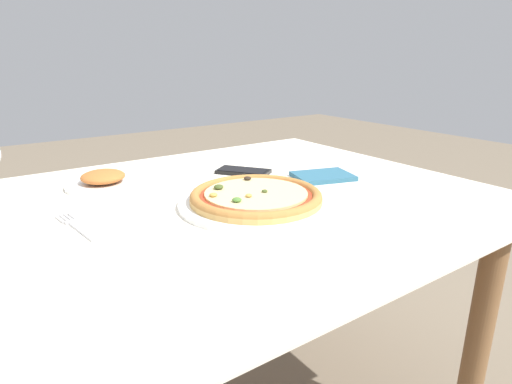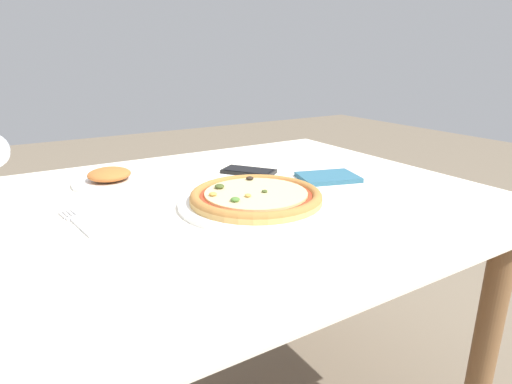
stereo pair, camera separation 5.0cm
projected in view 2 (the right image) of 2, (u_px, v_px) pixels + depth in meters
dining_table at (222, 235)px, 1.00m from camera, size 1.25×0.97×0.72m
pizza_plate at (256, 198)px, 0.93m from camera, size 0.34×0.34×0.04m
fork at (77, 222)px, 0.83m from camera, size 0.04×0.17×0.00m
cell_phone at (249, 171)px, 1.19m from camera, size 0.14×0.16×0.01m
side_plate at (110, 178)px, 1.09m from camera, size 0.18×0.18×0.04m
napkin_folded at (329, 178)px, 1.12m from camera, size 0.18×0.15×0.01m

